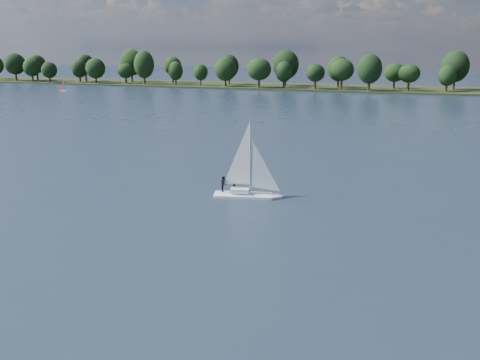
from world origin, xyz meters
name	(u,v)px	position (x,y,z in m)	size (l,w,h in m)	color
ground	(382,126)	(0.00, 100.00, 0.00)	(700.00, 700.00, 0.00)	#233342
far_shore	(410,91)	(0.00, 212.00, 0.00)	(660.00, 40.00, 1.50)	black
sailboat	(244,175)	(-9.42, 33.03, 2.75)	(7.77, 3.78, 9.86)	white
dinghy_pink	(64,88)	(-133.66, 158.54, 1.20)	(3.36, 1.86, 5.07)	white
pontoon	(30,84)	(-180.91, 192.76, 0.00)	(4.00, 2.00, 0.50)	#535558
treeline	(413,71)	(1.00, 207.93, 8.10)	(562.85, 74.01, 17.82)	black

